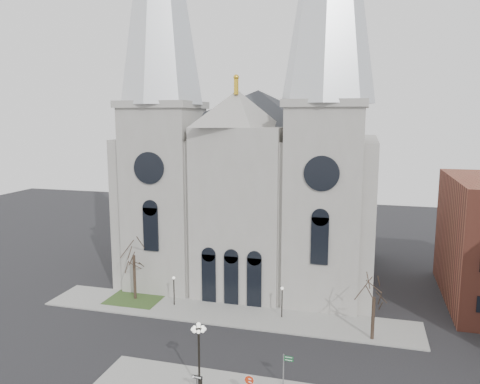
% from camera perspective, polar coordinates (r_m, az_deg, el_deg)
% --- Properties ---
extents(ground, '(160.00, 160.00, 0.00)m').
position_cam_1_polar(ground, '(41.91, -6.55, -20.41)').
color(ground, black).
rests_on(ground, ground).
extents(sidewalk_far, '(40.00, 6.00, 0.14)m').
position_cam_1_polar(sidewalk_far, '(51.16, -1.84, -14.55)').
color(sidewalk_far, gray).
rests_on(sidewalk_far, ground).
extents(grass_patch, '(6.00, 5.00, 0.18)m').
position_cam_1_polar(grass_patch, '(55.96, -12.63, -12.60)').
color(grass_patch, '#2A3E1A').
rests_on(grass_patch, ground).
extents(cathedral, '(33.00, 26.66, 54.00)m').
position_cam_1_polar(cathedral, '(58.31, 1.51, 7.05)').
color(cathedral, gray).
rests_on(cathedral, ground).
extents(tree_left, '(3.20, 3.20, 7.50)m').
position_cam_1_polar(tree_left, '(54.19, -12.84, -7.20)').
color(tree_left, black).
rests_on(tree_left, ground).
extents(tree_right, '(3.20, 3.20, 6.00)m').
position_cam_1_polar(tree_right, '(45.73, 16.03, -11.92)').
color(tree_right, black).
rests_on(tree_right, ground).
extents(ped_lamp_left, '(0.32, 0.32, 3.26)m').
position_cam_1_polar(ped_lamp_left, '(52.69, -8.06, -11.26)').
color(ped_lamp_left, black).
rests_on(ped_lamp_left, sidewalk_far).
extents(ped_lamp_right, '(0.32, 0.32, 3.26)m').
position_cam_1_polar(ped_lamp_right, '(49.44, 5.15, -12.61)').
color(ped_lamp_right, black).
rests_on(ped_lamp_right, sidewalk_far).
extents(stop_sign, '(0.71, 0.30, 2.10)m').
position_cam_1_polar(stop_sign, '(36.48, 1.17, -22.20)').
color(stop_sign, slate).
rests_on(stop_sign, sidewalk_near).
extents(globe_lamp, '(1.48, 1.48, 5.40)m').
position_cam_1_polar(globe_lamp, '(37.05, -5.04, -18.38)').
color(globe_lamp, black).
rests_on(globe_lamp, sidewalk_near).
extents(one_way_sign, '(0.82, 0.10, 1.86)m').
position_cam_1_polar(one_way_sign, '(37.17, -5.19, -22.01)').
color(one_way_sign, slate).
rests_on(one_way_sign, sidewalk_near).
extents(street_name_sign, '(0.81, 0.10, 2.53)m').
position_cam_1_polar(street_name_sign, '(38.52, 5.46, -20.49)').
color(street_name_sign, slate).
rests_on(street_name_sign, sidewalk_near).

